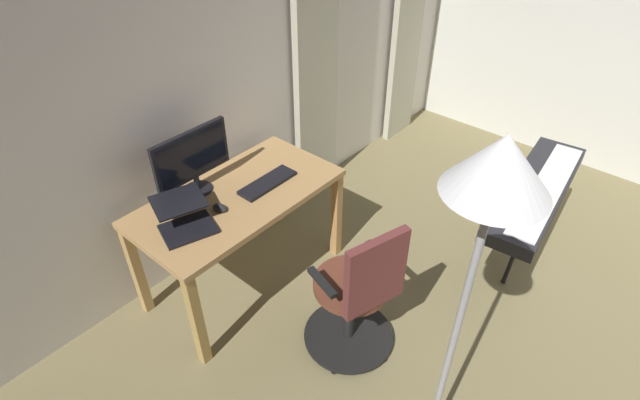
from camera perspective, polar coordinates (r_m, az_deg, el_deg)
back_room_partition at (r=3.57m, az=-7.11°, el=17.58°), size 4.89×0.10×2.80m
curtain_left_panel at (r=4.86m, az=10.32°, el=20.55°), size 0.43×0.06×2.45m
curtain_right_panel at (r=3.87m, az=-0.49°, el=16.70°), size 0.45×0.06×2.45m
desk at (r=3.18m, az=-9.41°, el=-0.84°), size 1.33×0.69×0.75m
office_chair at (r=2.86m, az=4.36°, el=-11.15°), size 0.56×0.56×1.00m
computer_monitor at (r=3.08m, az=-14.62°, el=4.75°), size 0.53×0.18×0.42m
computer_keyboard at (r=3.18m, az=-6.10°, el=2.00°), size 0.41×0.14×0.02m
laptop at (r=2.91m, az=-15.45°, el=-2.12°), size 0.38×0.41×0.15m
computer_mouse at (r=3.01m, az=-11.55°, el=-0.86°), size 0.06×0.10×0.04m
piano_keyboard at (r=3.49m, az=23.81°, el=0.80°), size 1.32×0.45×0.76m
floor_lamp at (r=1.66m, az=19.04°, el=-0.95°), size 0.35×0.35×1.90m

